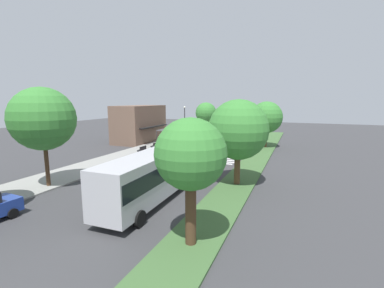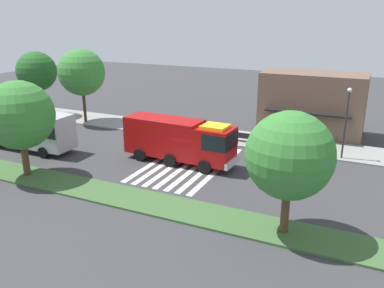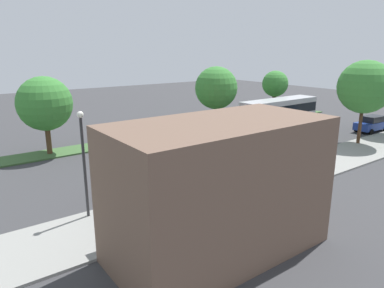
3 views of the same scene
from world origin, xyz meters
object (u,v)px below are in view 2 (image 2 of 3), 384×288
fire_truck (182,139)px  bench_west_of_shelter (209,133)px  bench_near_shelter (242,137)px  parked_car_mid (286,149)px  sidewalk_tree_far_west (37,71)px  median_tree_west (19,115)px  street_lamp (346,117)px  sidewalk_tree_west (82,72)px  parked_car_west (27,113)px  transit_bus (19,126)px  median_tree_center (290,156)px  bus_stop_shelter (285,129)px

fire_truck → bench_west_of_shelter: fire_truck is taller
bench_near_shelter → parked_car_mid: bearing=-28.7°
bench_west_of_shelter → sidewalk_tree_far_west: (-21.89, -0.43, 4.88)m
parked_car_mid → median_tree_west: median_tree_west is taller
bench_near_shelter → street_lamp: 9.73m
parked_car_mid → sidewalk_tree_west: 24.05m
fire_truck → bench_west_of_shelter: bearing=98.0°
parked_car_mid → median_tree_west: (-16.98, -12.43, 3.91)m
fire_truck → median_tree_west: median_tree_west is taller
street_lamp → bench_west_of_shelter: bearing=176.3°
parked_car_mid → sidewalk_tree_far_west: sidewalk_tree_far_west is taller
parked_car_west → transit_bus: transit_bus is taller
transit_bus → bench_west_of_shelter: size_ratio=6.96×
median_tree_west → median_tree_center: size_ratio=1.04×
bench_near_shelter → sidewalk_tree_far_west: (-25.39, -0.43, 4.88)m
fire_truck → bus_stop_shelter: fire_truck is taller
sidewalk_tree_far_west → sidewalk_tree_west: 6.74m
street_lamp → parked_car_west: bearing=-177.0°
parked_car_west → bench_near_shelter: parked_car_west is taller
median_tree_west → median_tree_center: bearing=0.0°
parked_car_mid → median_tree_center: median_tree_center is taller
street_lamp → median_tree_west: size_ratio=0.83×
bench_west_of_shelter → median_tree_west: size_ratio=0.22×
bench_near_shelter → bench_west_of_shelter: same height
bench_west_of_shelter → parked_car_mid: bearing=-17.5°
parked_car_mid → median_tree_west: bearing=-141.2°
bus_stop_shelter → sidewalk_tree_west: size_ratio=0.43×
bench_west_of_shelter → sidewalk_tree_far_west: size_ratio=0.21×
bench_west_of_shelter → median_tree_center: size_ratio=0.23×
sidewalk_tree_far_west → sidewalk_tree_west: bearing=-0.0°
sidewalk_tree_far_west → parked_car_mid: bearing=-4.2°
street_lamp → transit_bus: bearing=-161.0°
median_tree_center → median_tree_west: bearing=-180.0°
parked_car_west → sidewalk_tree_far_west: (-0.01, 2.20, 4.54)m
bench_near_shelter → median_tree_west: bearing=-129.0°
parked_car_mid → bench_west_of_shelter: (-8.30, 2.62, -0.30)m
bus_stop_shelter → bench_west_of_shelter: bus_stop_shelter is taller
parked_car_mid → bench_west_of_shelter: size_ratio=2.86×
parked_car_mid → median_tree_center: (2.64, -12.43, 3.77)m
parked_car_mid → parked_car_west: bearing=-177.4°
sidewalk_tree_west → transit_bus: bearing=-86.4°
sidewalk_tree_far_west → fire_truck: bearing=-17.1°
parked_car_mid → fire_truck: bearing=-145.4°
fire_truck → parked_car_mid: bearing=34.6°
median_tree_west → median_tree_center: 19.62m
bench_near_shelter → median_tree_west: 19.82m
median_tree_center → parked_car_west: bearing=159.3°
bench_west_of_shelter → sidewalk_tree_far_west: sidewalk_tree_far_west is taller
fire_truck → bus_stop_shelter: 10.04m
sidewalk_tree_far_west → median_tree_center: (32.83, -14.63, -0.80)m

